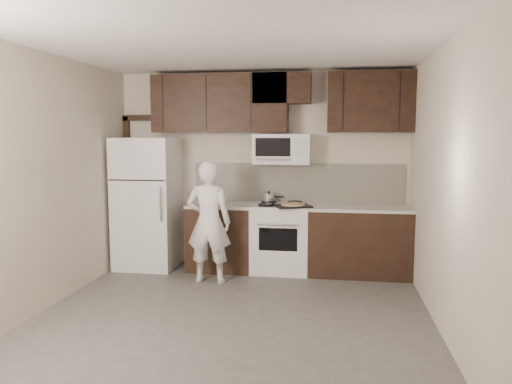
% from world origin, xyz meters
% --- Properties ---
extents(floor, '(4.50, 4.50, 0.00)m').
position_xyz_m(floor, '(0.00, 0.00, 0.00)').
color(floor, '#4C4947').
rests_on(floor, ground).
extents(back_wall, '(4.00, 0.00, 4.00)m').
position_xyz_m(back_wall, '(0.00, 2.25, 1.35)').
color(back_wall, '#BFB4A3').
rests_on(back_wall, ground).
extents(ceiling, '(4.50, 4.50, 0.00)m').
position_xyz_m(ceiling, '(0.00, 0.00, 2.70)').
color(ceiling, white).
rests_on(ceiling, back_wall).
extents(counter_run, '(2.95, 0.64, 0.91)m').
position_xyz_m(counter_run, '(0.60, 1.94, 0.46)').
color(counter_run, black).
rests_on(counter_run, floor).
extents(stove, '(0.76, 0.66, 0.94)m').
position_xyz_m(stove, '(0.30, 1.94, 0.46)').
color(stove, white).
rests_on(stove, floor).
extents(backsplash, '(2.90, 0.02, 0.54)m').
position_xyz_m(backsplash, '(0.50, 2.24, 1.18)').
color(backsplash, silver).
rests_on(backsplash, counter_run).
extents(upper_cabinets, '(3.48, 0.35, 0.78)m').
position_xyz_m(upper_cabinets, '(0.21, 2.08, 2.28)').
color(upper_cabinets, black).
rests_on(upper_cabinets, back_wall).
extents(microwave, '(0.76, 0.42, 0.40)m').
position_xyz_m(microwave, '(0.30, 2.06, 1.65)').
color(microwave, white).
rests_on(microwave, upper_cabinets).
extents(refrigerator, '(0.80, 0.76, 1.80)m').
position_xyz_m(refrigerator, '(-1.55, 1.89, 0.90)').
color(refrigerator, white).
rests_on(refrigerator, floor).
extents(door_trim, '(0.50, 0.08, 2.12)m').
position_xyz_m(door_trim, '(-1.92, 2.21, 1.25)').
color(door_trim, black).
rests_on(door_trim, floor).
extents(saucepan, '(0.30, 0.17, 0.17)m').
position_xyz_m(saucepan, '(0.12, 2.09, 0.98)').
color(saucepan, silver).
rests_on(saucepan, stove).
extents(baking_tray, '(0.53, 0.46, 0.02)m').
position_xyz_m(baking_tray, '(0.48, 1.76, 0.92)').
color(baking_tray, black).
rests_on(baking_tray, counter_run).
extents(pizza, '(0.38, 0.38, 0.02)m').
position_xyz_m(pizza, '(0.48, 1.76, 0.94)').
color(pizza, tan).
rests_on(pizza, baking_tray).
extents(person, '(0.56, 0.37, 1.53)m').
position_xyz_m(person, '(-0.53, 1.31, 0.76)').
color(person, white).
rests_on(person, floor).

